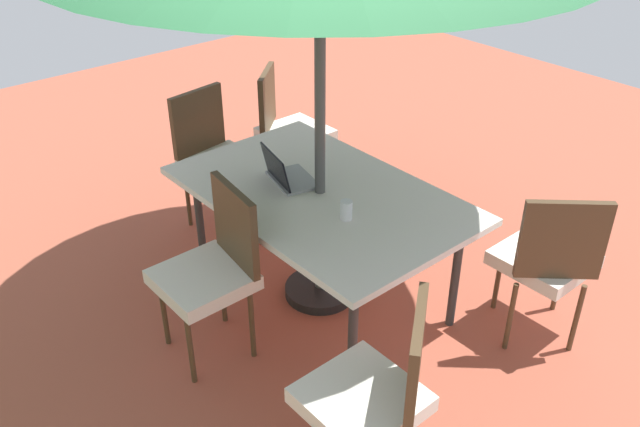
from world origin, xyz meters
TOP-DOWN VIEW (x-y plane):
  - ground_plane at (0.00, 0.00)m, footprint 10.00×10.00m
  - dining_table at (0.00, 0.00)m, footprint 1.74×1.10m
  - chair_southwest at (-1.10, -0.69)m, footprint 0.59×0.59m
  - chair_southeast at (1.19, -0.69)m, footprint 0.59×0.59m
  - chair_northwest at (-1.18, 0.71)m, footprint 0.58×0.58m
  - chair_north at (0.01, 0.74)m, footprint 0.48×0.49m
  - chair_east at (1.15, -0.00)m, footprint 0.49×0.48m
  - laptop at (0.21, 0.08)m, footprint 0.37×0.32m
  - cup at (-0.32, 0.09)m, footprint 0.07×0.07m

SIDE VIEW (x-z plane):
  - ground_plane at x=0.00m, z-range -0.02..0.00m
  - chair_southwest at x=-1.10m, z-range 0.06..1.04m
  - chair_southeast at x=1.19m, z-range 0.06..1.04m
  - chair_northwest at x=-1.18m, z-range 0.06..1.04m
  - chair_north at x=0.01m, z-range 0.06..1.04m
  - chair_east at x=1.15m, z-range 0.06..1.04m
  - dining_table at x=0.00m, z-range 0.32..1.06m
  - laptop at x=0.21m, z-range 0.68..0.89m
  - cup at x=-0.32m, z-range 0.74..0.85m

